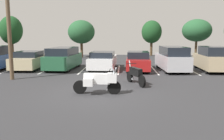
{
  "coord_description": "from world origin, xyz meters",
  "views": [
    {
      "loc": [
        1.09,
        -11.2,
        2.8
      ],
      "look_at": [
        0.49,
        1.76,
        0.86
      ],
      "focal_mm": 37.83,
      "sensor_mm": 36.0,
      "label": 1
    }
  ],
  "objects_px": {
    "motorcycle_second": "(136,75)",
    "car_tan": "(213,59)",
    "car_champagne": "(30,60)",
    "car_silver": "(172,59)",
    "utility_pole": "(7,3)",
    "car_green": "(63,58)",
    "car_white": "(103,60)",
    "car_red": "(138,61)",
    "motorcycle_touring": "(99,80)"
  },
  "relations": [
    {
      "from": "motorcycle_second",
      "to": "car_tan",
      "type": "distance_m",
      "value": 8.15
    },
    {
      "from": "car_champagne",
      "to": "car_silver",
      "type": "relative_size",
      "value": 0.96
    },
    {
      "from": "utility_pole",
      "to": "car_green",
      "type": "bearing_deg",
      "value": 65.31
    },
    {
      "from": "motorcycle_second",
      "to": "car_silver",
      "type": "distance_m",
      "value": 6.23
    },
    {
      "from": "car_white",
      "to": "car_red",
      "type": "relative_size",
      "value": 1.09
    },
    {
      "from": "car_white",
      "to": "car_tan",
      "type": "relative_size",
      "value": 1.14
    },
    {
      "from": "car_white",
      "to": "car_silver",
      "type": "xyz_separation_m",
      "value": [
        5.47,
        -0.49,
        0.21
      ]
    },
    {
      "from": "motorcycle_touring",
      "to": "motorcycle_second",
      "type": "bearing_deg",
      "value": 50.83
    },
    {
      "from": "car_tan",
      "to": "utility_pole",
      "type": "distance_m",
      "value": 15.0
    },
    {
      "from": "car_green",
      "to": "car_white",
      "type": "xyz_separation_m",
      "value": [
        3.25,
        0.09,
        -0.17
      ]
    },
    {
      "from": "motorcycle_touring",
      "to": "car_white",
      "type": "height_order",
      "value": "car_white"
    },
    {
      "from": "motorcycle_second",
      "to": "car_tan",
      "type": "bearing_deg",
      "value": 40.25
    },
    {
      "from": "motorcycle_touring",
      "to": "car_red",
      "type": "height_order",
      "value": "car_red"
    },
    {
      "from": "motorcycle_second",
      "to": "car_champagne",
      "type": "relative_size",
      "value": 0.44
    },
    {
      "from": "motorcycle_touring",
      "to": "car_champagne",
      "type": "xyz_separation_m",
      "value": [
        -6.48,
        8.0,
        0.07
      ]
    },
    {
      "from": "car_champagne",
      "to": "utility_pole",
      "type": "height_order",
      "value": "utility_pole"
    },
    {
      "from": "car_red",
      "to": "car_tan",
      "type": "relative_size",
      "value": 1.05
    },
    {
      "from": "car_champagne",
      "to": "car_white",
      "type": "distance_m",
      "value": 6.01
    },
    {
      "from": "car_tan",
      "to": "utility_pole",
      "type": "xyz_separation_m",
      "value": [
        -13.93,
        -4.11,
        3.74
      ]
    },
    {
      "from": "car_green",
      "to": "utility_pole",
      "type": "distance_m",
      "value": 6.35
    },
    {
      "from": "car_green",
      "to": "car_tan",
      "type": "height_order",
      "value": "car_tan"
    },
    {
      "from": "motorcycle_second",
      "to": "car_red",
      "type": "xyz_separation_m",
      "value": [
        0.47,
        5.44,
        0.16
      ]
    },
    {
      "from": "car_red",
      "to": "car_silver",
      "type": "distance_m",
      "value": 2.67
    },
    {
      "from": "car_green",
      "to": "car_tan",
      "type": "xyz_separation_m",
      "value": [
        11.8,
        -0.52,
        0.04
      ]
    },
    {
      "from": "motorcycle_touring",
      "to": "car_green",
      "type": "distance_m",
      "value": 8.88
    },
    {
      "from": "car_champagne",
      "to": "car_red",
      "type": "bearing_deg",
      "value": -1.83
    },
    {
      "from": "car_champagne",
      "to": "car_tan",
      "type": "height_order",
      "value": "car_tan"
    },
    {
      "from": "car_green",
      "to": "car_white",
      "type": "height_order",
      "value": "car_green"
    },
    {
      "from": "car_red",
      "to": "car_silver",
      "type": "height_order",
      "value": "car_silver"
    },
    {
      "from": "motorcycle_touring",
      "to": "car_red",
      "type": "xyz_separation_m",
      "value": [
        2.33,
        7.72,
        0.06
      ]
    },
    {
      "from": "motorcycle_touring",
      "to": "car_champagne",
      "type": "relative_size",
      "value": 0.49
    },
    {
      "from": "car_champagne",
      "to": "motorcycle_second",
      "type": "bearing_deg",
      "value": -34.46
    },
    {
      "from": "car_white",
      "to": "car_silver",
      "type": "relative_size",
      "value": 1.02
    },
    {
      "from": "motorcycle_touring",
      "to": "utility_pole",
      "type": "height_order",
      "value": "utility_pole"
    },
    {
      "from": "car_champagne",
      "to": "car_green",
      "type": "xyz_separation_m",
      "value": [
        2.76,
        0.06,
        0.17
      ]
    },
    {
      "from": "car_silver",
      "to": "car_tan",
      "type": "xyz_separation_m",
      "value": [
        3.08,
        -0.12,
        -0.0
      ]
    },
    {
      "from": "motorcycle_second",
      "to": "utility_pole",
      "type": "distance_m",
      "value": 8.82
    },
    {
      "from": "motorcycle_second",
      "to": "car_champagne",
      "type": "xyz_separation_m",
      "value": [
        -8.34,
        5.72,
        0.17
      ]
    },
    {
      "from": "motorcycle_second",
      "to": "car_white",
      "type": "bearing_deg",
      "value": 111.67
    },
    {
      "from": "car_tan",
      "to": "car_silver",
      "type": "bearing_deg",
      "value": 177.85
    },
    {
      "from": "car_red",
      "to": "motorcycle_second",
      "type": "bearing_deg",
      "value": -94.97
    },
    {
      "from": "motorcycle_touring",
      "to": "car_silver",
      "type": "bearing_deg",
      "value": 56.89
    },
    {
      "from": "motorcycle_touring",
      "to": "car_silver",
      "type": "relative_size",
      "value": 0.47
    },
    {
      "from": "car_champagne",
      "to": "utility_pole",
      "type": "xyz_separation_m",
      "value": [
        0.63,
        -4.57,
        3.95
      ]
    },
    {
      "from": "motorcycle_second",
      "to": "utility_pole",
      "type": "relative_size",
      "value": 0.23
    },
    {
      "from": "motorcycle_second",
      "to": "car_green",
      "type": "bearing_deg",
      "value": 134.01
    },
    {
      "from": "motorcycle_touring",
      "to": "utility_pole",
      "type": "bearing_deg",
      "value": 149.63
    },
    {
      "from": "motorcycle_touring",
      "to": "car_green",
      "type": "relative_size",
      "value": 0.47
    },
    {
      "from": "car_champagne",
      "to": "utility_pole",
      "type": "relative_size",
      "value": 0.52
    },
    {
      "from": "car_green",
      "to": "car_silver",
      "type": "relative_size",
      "value": 0.99
    }
  ]
}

